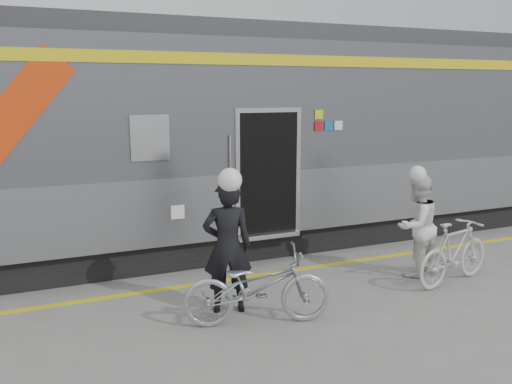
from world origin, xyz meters
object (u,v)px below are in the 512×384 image
man (227,247)px  bicycle_left (257,287)px  woman (416,226)px  bicycle_right (454,252)px

man → bicycle_left: man is taller
man → bicycle_left: (0.20, -0.55, -0.41)m
bicycle_left → woman: woman is taller
bicycle_right → man: bearing=71.1°
man → bicycle_right: bearing=-171.4°
bicycle_left → man: bearing=35.0°
man → woman: man is taller
man → woman: bearing=-162.4°
woman → bicycle_left: bearing=0.2°
bicycle_left → bicycle_right: (3.39, 0.15, 0.00)m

